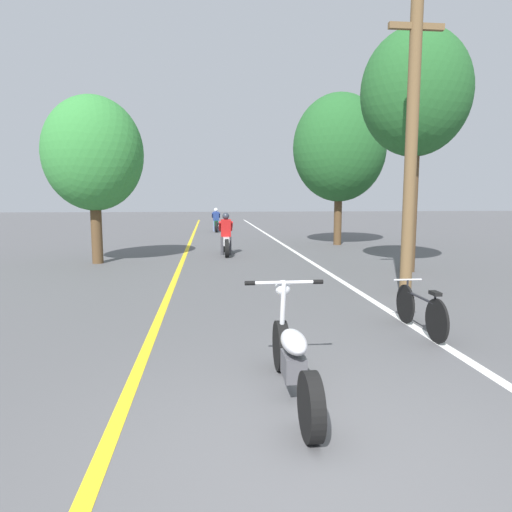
{
  "coord_description": "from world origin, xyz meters",
  "views": [
    {
      "loc": [
        -0.87,
        -3.06,
        1.96
      ],
      "look_at": [
        -0.02,
        5.13,
        0.9
      ],
      "focal_mm": 32.0,
      "sensor_mm": 36.0,
      "label": 1
    }
  ],
  "objects_px": {
    "utility_pole": "(411,145)",
    "motorcycle_rider_lead": "(226,239)",
    "roadside_tree_right_far": "(339,148)",
    "roadside_tree_right_near": "(416,94)",
    "roadside_tree_left": "(93,154)",
    "motorcycle_foreground": "(293,358)",
    "bicycle_parked": "(420,310)",
    "motorcycle_rider_far": "(216,223)"
  },
  "relations": [
    {
      "from": "roadside_tree_right_far",
      "to": "bicycle_parked",
      "type": "bearing_deg",
      "value": -100.52
    },
    {
      "from": "roadside_tree_right_far",
      "to": "roadside_tree_left",
      "type": "xyz_separation_m",
      "value": [
        -8.66,
        -4.54,
        -0.75
      ]
    },
    {
      "from": "motorcycle_rider_lead",
      "to": "motorcycle_rider_far",
      "type": "height_order",
      "value": "motorcycle_rider_lead"
    },
    {
      "from": "motorcycle_rider_lead",
      "to": "motorcycle_foreground",
      "type": "bearing_deg",
      "value": -88.9
    },
    {
      "from": "roadside_tree_right_far",
      "to": "motorcycle_rider_lead",
      "type": "xyz_separation_m",
      "value": [
        -4.75,
        -2.87,
        -3.41
      ]
    },
    {
      "from": "utility_pole",
      "to": "motorcycle_rider_far",
      "type": "distance_m",
      "value": 18.18
    },
    {
      "from": "roadside_tree_right_far",
      "to": "motorcycle_rider_far",
      "type": "height_order",
      "value": "roadside_tree_right_far"
    },
    {
      "from": "utility_pole",
      "to": "roadside_tree_right_far",
      "type": "xyz_separation_m",
      "value": [
        1.33,
        9.65,
        0.96
      ]
    },
    {
      "from": "motorcycle_rider_lead",
      "to": "bicycle_parked",
      "type": "bearing_deg",
      "value": -75.32
    },
    {
      "from": "roadside_tree_left",
      "to": "motorcycle_foreground",
      "type": "bearing_deg",
      "value": -66.98
    },
    {
      "from": "roadside_tree_right_near",
      "to": "roadside_tree_left",
      "type": "xyz_separation_m",
      "value": [
        -8.61,
        2.42,
        -1.36
      ]
    },
    {
      "from": "motorcycle_foreground",
      "to": "motorcycle_rider_far",
      "type": "height_order",
      "value": "motorcycle_rider_far"
    },
    {
      "from": "bicycle_parked",
      "to": "motorcycle_foreground",
      "type": "bearing_deg",
      "value": -138.99
    },
    {
      "from": "roadside_tree_left",
      "to": "bicycle_parked",
      "type": "distance_m",
      "value": 10.44
    },
    {
      "from": "bicycle_parked",
      "to": "roadside_tree_left",
      "type": "bearing_deg",
      "value": 129.43
    },
    {
      "from": "utility_pole",
      "to": "roadside_tree_right_far",
      "type": "bearing_deg",
      "value": 82.17
    },
    {
      "from": "motorcycle_foreground",
      "to": "roadside_tree_left",
      "type": "bearing_deg",
      "value": 113.02
    },
    {
      "from": "motorcycle_rider_lead",
      "to": "bicycle_parked",
      "type": "height_order",
      "value": "motorcycle_rider_lead"
    },
    {
      "from": "roadside_tree_right_far",
      "to": "bicycle_parked",
      "type": "relative_size",
      "value": 3.82
    },
    {
      "from": "utility_pole",
      "to": "motorcycle_foreground",
      "type": "distance_m",
      "value": 6.18
    },
    {
      "from": "roadside_tree_right_far",
      "to": "motorcycle_foreground",
      "type": "distance_m",
      "value": 15.37
    },
    {
      "from": "motorcycle_rider_far",
      "to": "roadside_tree_right_near",
      "type": "bearing_deg",
      "value": -72.02
    },
    {
      "from": "utility_pole",
      "to": "motorcycle_rider_lead",
      "type": "distance_m",
      "value": 7.98
    },
    {
      "from": "roadside_tree_right_near",
      "to": "roadside_tree_right_far",
      "type": "height_order",
      "value": "roadside_tree_right_near"
    },
    {
      "from": "roadside_tree_right_near",
      "to": "motorcycle_rider_lead",
      "type": "xyz_separation_m",
      "value": [
        -4.7,
        4.1,
        -4.02
      ]
    },
    {
      "from": "utility_pole",
      "to": "bicycle_parked",
      "type": "bearing_deg",
      "value": -109.87
    },
    {
      "from": "roadside_tree_right_near",
      "to": "motorcycle_rider_far",
      "type": "distance_m",
      "value": 16.25
    },
    {
      "from": "motorcycle_rider_far",
      "to": "utility_pole",
      "type": "bearing_deg",
      "value": -78.52
    },
    {
      "from": "utility_pole",
      "to": "roadside_tree_right_near",
      "type": "height_order",
      "value": "roadside_tree_right_near"
    },
    {
      "from": "roadside_tree_left",
      "to": "motorcycle_foreground",
      "type": "distance_m",
      "value": 10.92
    },
    {
      "from": "motorcycle_foreground",
      "to": "utility_pole",
      "type": "bearing_deg",
      "value": 55.15
    },
    {
      "from": "roadside_tree_left",
      "to": "motorcycle_foreground",
      "type": "height_order",
      "value": "roadside_tree_left"
    },
    {
      "from": "utility_pole",
      "to": "roadside_tree_left",
      "type": "height_order",
      "value": "utility_pole"
    },
    {
      "from": "motorcycle_foreground",
      "to": "motorcycle_rider_lead",
      "type": "distance_m",
      "value": 11.39
    },
    {
      "from": "motorcycle_rider_far",
      "to": "bicycle_parked",
      "type": "relative_size",
      "value": 1.27
    },
    {
      "from": "roadside_tree_left",
      "to": "motorcycle_rider_far",
      "type": "bearing_deg",
      "value": 73.37
    },
    {
      "from": "utility_pole",
      "to": "motorcycle_rider_lead",
      "type": "relative_size",
      "value": 2.78
    },
    {
      "from": "roadside_tree_right_near",
      "to": "utility_pole",
      "type": "bearing_deg",
      "value": -115.46
    },
    {
      "from": "bicycle_parked",
      "to": "roadside_tree_right_near",
      "type": "bearing_deg",
      "value": 67.26
    },
    {
      "from": "utility_pole",
      "to": "bicycle_parked",
      "type": "xyz_separation_m",
      "value": [
        -0.96,
        -2.65,
        -2.66
      ]
    },
    {
      "from": "roadside_tree_left",
      "to": "motorcycle_rider_lead",
      "type": "bearing_deg",
      "value": 23.22
    },
    {
      "from": "roadside_tree_right_near",
      "to": "motorcycle_foreground",
      "type": "distance_m",
      "value": 9.52
    }
  ]
}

